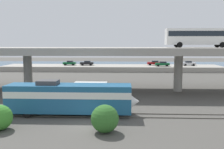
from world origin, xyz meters
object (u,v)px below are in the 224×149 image
Objects in this scene: train_locomotive at (75,97)px; service_truck_west at (85,92)px; parked_car_3 at (70,63)px; parked_car_4 at (162,64)px; parked_car_2 at (154,63)px; parked_car_0 at (87,63)px; parked_car_1 at (189,63)px; transit_bus_on_overpass at (199,36)px.

train_locomotive is 6.23m from service_truck_west.
parked_car_3 is 0.94× the size of parked_car_4.
parked_car_2 is at bearing 73.47° from train_locomotive.
parked_car_0 is at bearing 4.32° from parked_car_2.
parked_car_1 is 38.16m from parked_car_3.
parked_car_3 is (-38.16, -0.21, 0.00)m from parked_car_1.
parked_car_4 is at bearing 174.83° from parked_car_0.
service_truck_west is 1.69× the size of parked_car_3.
train_locomotive is 51.64m from parked_car_0.
service_truck_west is at bearing 97.86° from parked_car_0.
transit_bus_on_overpass is 2.67× the size of parked_car_2.
train_locomotive is 2.29× the size of service_truck_west.
parked_car_1 is at bearing -163.76° from parked_car_4.
parked_car_2 reaches higher than service_truck_west.
parked_car_4 is at bearing 117.94° from parked_car_2.
transit_bus_on_overpass is (19.30, 17.63, 7.64)m from train_locomotive.
transit_bus_on_overpass is at bearing 127.02° from parked_car_0.
train_locomotive is 3.88× the size of parked_car_3.
service_truck_west is (0.15, 6.20, -0.56)m from train_locomotive.
train_locomotive is 27.23m from transit_bus_on_overpass.
parked_car_2 and parked_car_3 have the same top height.
transit_bus_on_overpass reaches higher than parked_car_0.
parked_car_0 is at bearing -82.14° from service_truck_west.
parked_car_3 is at bearing 102.83° from train_locomotive.
parked_car_4 is at bearing 70.16° from train_locomotive.
transit_bus_on_overpass reaches higher than train_locomotive.
parked_car_3 is at bearing -179.68° from parked_car_1.
parked_car_1 is 1.02× the size of parked_car_3.
service_truck_west is 52.53m from parked_car_1.
parked_car_1 is 9.08m from parked_car_4.
parked_car_0 is (-6.08, 51.28, 0.14)m from train_locomotive.
service_truck_west is (-19.15, -11.43, -8.19)m from transit_bus_on_overpass.
parked_car_1 is at bearing 62.90° from train_locomotive.
parked_car_1 is 0.91× the size of parked_car_2.
parked_car_4 is (23.80, -2.15, 0.00)m from parked_car_0.
parked_car_2 is (-3.59, 35.29, -7.50)m from transit_bus_on_overpass.
transit_bus_on_overpass is at bearing 95.81° from parked_car_2.
parked_car_3 is at bearing 3.07° from parked_car_2.
parked_car_0 reaches higher than service_truck_west.
transit_bus_on_overpass is 1.76× the size of service_truck_west.
parked_car_1 is 0.95× the size of parked_car_4.
parked_car_4 is (2.01, -3.80, 0.00)m from parked_car_2.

